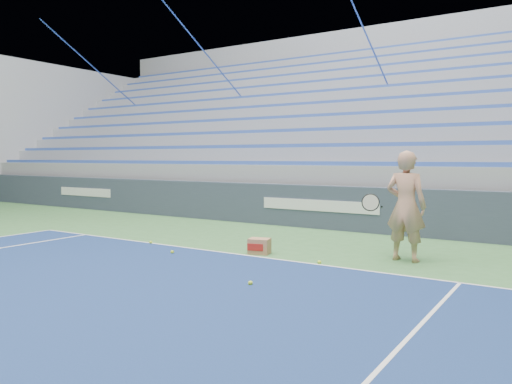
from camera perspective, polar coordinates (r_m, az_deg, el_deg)
sponsor_barrier at (r=12.82m, az=7.42°, el=-1.71°), size 30.00×0.32×1.10m
bleachers at (r=18.10m, az=15.29°, el=5.56°), size 31.00×9.15×7.30m
tennis_player at (r=9.08m, az=16.74°, el=-1.55°), size 0.98×0.88×1.93m
ball_box at (r=9.44m, az=0.39°, el=-6.21°), size 0.45×0.39×0.29m
tennis_ball_0 at (r=7.19m, az=-0.65°, el=-10.37°), size 0.07×0.07×0.07m
tennis_ball_1 at (r=10.74m, az=-11.93°, el=-5.65°), size 0.07×0.07×0.07m
tennis_ball_2 at (r=9.59m, az=-9.55°, el=-6.78°), size 0.07×0.07×0.07m
tennis_ball_3 at (r=8.62m, az=7.25°, el=-7.97°), size 0.07×0.07×0.07m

